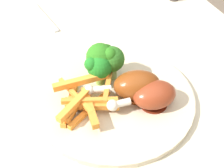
{
  "coord_description": "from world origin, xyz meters",
  "views": [
    {
      "loc": [
        -0.37,
        0.07,
        1.03
      ],
      "look_at": [
        -0.08,
        0.0,
        0.74
      ],
      "focal_mm": 37.91,
      "sensor_mm": 36.0,
      "label": 1
    }
  ],
  "objects_px": {
    "dinner_plate": "(112,94)",
    "broccoli_floret_back": "(99,67)",
    "broccoli_floret_middle": "(111,59)",
    "fork": "(44,16)",
    "chicken_drumstick_far": "(135,85)",
    "chicken_drumstick_near": "(152,95)",
    "dining_table": "(106,108)",
    "broccoli_floret_front": "(102,57)",
    "carrot_fries_pile": "(84,100)"
  },
  "relations": [
    {
      "from": "dinner_plate",
      "to": "carrot_fries_pile",
      "type": "height_order",
      "value": "carrot_fries_pile"
    },
    {
      "from": "dinner_plate",
      "to": "chicken_drumstick_near",
      "type": "xyz_separation_m",
      "value": [
        -0.04,
        -0.06,
        0.03
      ]
    },
    {
      "from": "broccoli_floret_back",
      "to": "carrot_fries_pile",
      "type": "distance_m",
      "value": 0.07
    },
    {
      "from": "carrot_fries_pile",
      "to": "chicken_drumstick_far",
      "type": "relative_size",
      "value": 0.87
    },
    {
      "from": "dining_table",
      "to": "broccoli_floret_back",
      "type": "bearing_deg",
      "value": 155.2
    },
    {
      "from": "dining_table",
      "to": "chicken_drumstick_near",
      "type": "relative_size",
      "value": 7.32
    },
    {
      "from": "broccoli_floret_front",
      "to": "carrot_fries_pile",
      "type": "relative_size",
      "value": 0.62
    },
    {
      "from": "carrot_fries_pile",
      "to": "broccoli_floret_middle",
      "type": "bearing_deg",
      "value": -43.12
    },
    {
      "from": "chicken_drumstick_far",
      "to": "fork",
      "type": "xyz_separation_m",
      "value": [
        0.36,
        0.15,
        -0.03
      ]
    },
    {
      "from": "broccoli_floret_front",
      "to": "broccoli_floret_back",
      "type": "xyz_separation_m",
      "value": [
        -0.02,
        0.01,
        -0.01
      ]
    },
    {
      "from": "chicken_drumstick_far",
      "to": "chicken_drumstick_near",
      "type": "bearing_deg",
      "value": -140.62
    },
    {
      "from": "dinner_plate",
      "to": "broccoli_floret_back",
      "type": "height_order",
      "value": "broccoli_floret_back"
    },
    {
      "from": "dining_table",
      "to": "broccoli_floret_front",
      "type": "relative_size",
      "value": 12.18
    },
    {
      "from": "chicken_drumstick_near",
      "to": "fork",
      "type": "bearing_deg",
      "value": 23.99
    },
    {
      "from": "broccoli_floret_middle",
      "to": "chicken_drumstick_near",
      "type": "bearing_deg",
      "value": -149.55
    },
    {
      "from": "dinner_plate",
      "to": "broccoli_floret_middle",
      "type": "distance_m",
      "value": 0.06
    },
    {
      "from": "broccoli_floret_middle",
      "to": "dinner_plate",
      "type": "bearing_deg",
      "value": 169.26
    },
    {
      "from": "broccoli_floret_front",
      "to": "broccoli_floret_back",
      "type": "bearing_deg",
      "value": 147.8
    },
    {
      "from": "broccoli_floret_back",
      "to": "fork",
      "type": "xyz_separation_m",
      "value": [
        0.32,
        0.1,
        -0.05
      ]
    },
    {
      "from": "dinner_plate",
      "to": "chicken_drumstick_far",
      "type": "height_order",
      "value": "chicken_drumstick_far"
    },
    {
      "from": "chicken_drumstick_near",
      "to": "broccoli_floret_back",
      "type": "bearing_deg",
      "value": 46.14
    },
    {
      "from": "fork",
      "to": "dinner_plate",
      "type": "bearing_deg",
      "value": 179.92
    },
    {
      "from": "dinner_plate",
      "to": "fork",
      "type": "bearing_deg",
      "value": 18.35
    },
    {
      "from": "carrot_fries_pile",
      "to": "broccoli_floret_back",
      "type": "bearing_deg",
      "value": -33.87
    },
    {
      "from": "broccoli_floret_middle",
      "to": "broccoli_floret_back",
      "type": "distance_m",
      "value": 0.03
    },
    {
      "from": "chicken_drumstick_near",
      "to": "chicken_drumstick_far",
      "type": "bearing_deg",
      "value": 39.38
    },
    {
      "from": "chicken_drumstick_far",
      "to": "fork",
      "type": "height_order",
      "value": "chicken_drumstick_far"
    },
    {
      "from": "dining_table",
      "to": "chicken_drumstick_near",
      "type": "distance_m",
      "value": 0.2
    },
    {
      "from": "chicken_drumstick_far",
      "to": "broccoli_floret_back",
      "type": "bearing_deg",
      "value": 49.4
    },
    {
      "from": "broccoli_floret_middle",
      "to": "chicken_drumstick_near",
      "type": "height_order",
      "value": "broccoli_floret_middle"
    },
    {
      "from": "broccoli_floret_back",
      "to": "chicken_drumstick_near",
      "type": "relative_size",
      "value": 0.51
    },
    {
      "from": "dining_table",
      "to": "broccoli_floret_middle",
      "type": "height_order",
      "value": "broccoli_floret_middle"
    },
    {
      "from": "broccoli_floret_front",
      "to": "broccoli_floret_middle",
      "type": "xyz_separation_m",
      "value": [
        -0.0,
        -0.02,
        -0.01
      ]
    },
    {
      "from": "dining_table",
      "to": "broccoli_floret_front",
      "type": "xyz_separation_m",
      "value": [
        -0.03,
        0.01,
        0.18
      ]
    },
    {
      "from": "broccoli_floret_middle",
      "to": "fork",
      "type": "relative_size",
      "value": 0.36
    },
    {
      "from": "broccoli_floret_front",
      "to": "broccoli_floret_back",
      "type": "relative_size",
      "value": 1.18
    },
    {
      "from": "dining_table",
      "to": "chicken_drumstick_near",
      "type": "height_order",
      "value": "chicken_drumstick_near"
    },
    {
      "from": "broccoli_floret_back",
      "to": "fork",
      "type": "height_order",
      "value": "broccoli_floret_back"
    },
    {
      "from": "broccoli_floret_back",
      "to": "chicken_drumstick_far",
      "type": "relative_size",
      "value": 0.46
    },
    {
      "from": "dinner_plate",
      "to": "chicken_drumstick_near",
      "type": "height_order",
      "value": "chicken_drumstick_near"
    },
    {
      "from": "dinner_plate",
      "to": "chicken_drumstick_far",
      "type": "relative_size",
      "value": 2.13
    },
    {
      "from": "chicken_drumstick_far",
      "to": "carrot_fries_pile",
      "type": "bearing_deg",
      "value": 93.96
    },
    {
      "from": "carrot_fries_pile",
      "to": "chicken_drumstick_near",
      "type": "height_order",
      "value": "chicken_drumstick_near"
    },
    {
      "from": "dining_table",
      "to": "chicken_drumstick_far",
      "type": "height_order",
      "value": "chicken_drumstick_far"
    },
    {
      "from": "broccoli_floret_middle",
      "to": "broccoli_floret_back",
      "type": "xyz_separation_m",
      "value": [
        -0.01,
        0.03,
        -0.0
      ]
    },
    {
      "from": "broccoli_floret_middle",
      "to": "chicken_drumstick_far",
      "type": "bearing_deg",
      "value": -154.23
    },
    {
      "from": "broccoli_floret_middle",
      "to": "fork",
      "type": "bearing_deg",
      "value": 22.02
    },
    {
      "from": "broccoli_floret_front",
      "to": "chicken_drumstick_near",
      "type": "height_order",
      "value": "broccoli_floret_front"
    },
    {
      "from": "dining_table",
      "to": "dinner_plate",
      "type": "relative_size",
      "value": 3.09
    },
    {
      "from": "dining_table",
      "to": "broccoli_floret_front",
      "type": "distance_m",
      "value": 0.18
    }
  ]
}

